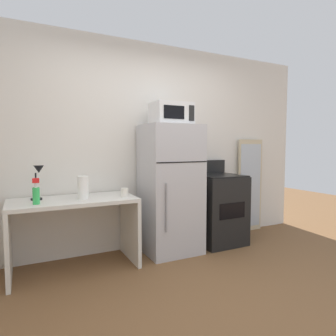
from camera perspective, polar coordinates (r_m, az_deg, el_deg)
name	(u,v)px	position (r m, az deg, el deg)	size (l,w,h in m)	color
ground_plane	(224,307)	(2.67, 10.76, -24.96)	(12.00, 12.00, 0.00)	brown
wall_back_white	(144,146)	(3.82, -4.63, 4.26)	(5.00, 0.10, 2.60)	silver
desk	(74,219)	(3.28, -17.76, -9.45)	(1.27, 0.63, 0.75)	silver
desk_lamp	(38,177)	(3.26, -23.90, -1.53)	(0.14, 0.12, 0.35)	black
coffee_mug	(125,192)	(3.23, -8.42, -4.71)	(0.08, 0.08, 0.10)	white
spray_bottle	(36,194)	(3.05, -24.22, -4.61)	(0.06, 0.06, 0.25)	green
paper_towel_roll	(83,188)	(3.17, -16.15, -3.68)	(0.11, 0.11, 0.24)	white
refrigerator	(170,189)	(3.60, 0.46, -4.08)	(0.66, 0.63, 1.55)	#B7B7BC
microwave	(171,114)	(3.56, 0.63, 10.47)	(0.46, 0.35, 0.26)	silver
oven_range	(218,208)	(4.03, 9.63, -7.73)	(0.60, 0.61, 1.10)	black
leaning_mirror	(250,185)	(4.67, 15.59, -3.26)	(0.44, 0.03, 1.40)	#C6B793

